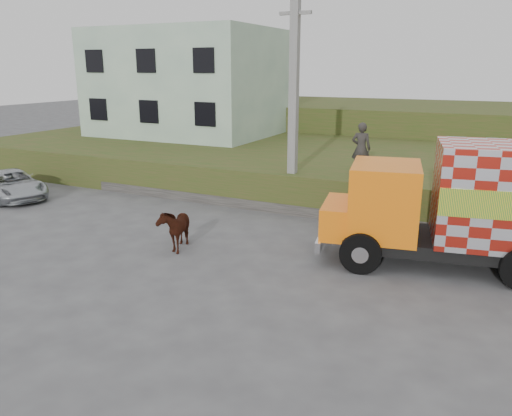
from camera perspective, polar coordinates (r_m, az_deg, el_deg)
The scene contains 10 objects.
ground at distance 15.02m, azimuth 1.03°, elevation -5.15°, with size 120.00×120.00×0.00m, color #474749.
embankment at distance 23.93m, azimuth 11.20°, elevation 4.35°, with size 40.00×12.00×1.50m, color #314C19.
embankment_far at distance 35.44m, azimuth 16.38°, elevation 8.88°, with size 40.00×12.00×3.00m, color #314C19.
retaining_strip at distance 19.38m, azimuth 0.90°, elevation 0.32°, with size 16.00×0.50×0.40m, color #595651.
building at distance 30.79m, azimuth -7.60°, elevation 14.03°, with size 10.00×8.00×6.00m, color #B8D4B5.
utility_pole at distance 18.70m, azimuth 4.32°, elevation 11.77°, with size 1.20×0.30×8.00m.
cargo_truck at distance 14.68m, azimuth 24.74°, elevation 0.18°, with size 8.07×3.86×3.46m.
cow at distance 15.41m, azimuth -9.24°, elevation -2.18°, with size 0.72×1.58×1.34m, color #361F0D.
suv at distance 23.57m, azimuth -26.11°, elevation 2.43°, with size 1.93×4.18×1.16m, color silver.
pedestrian at distance 19.01m, azimuth 11.92°, elevation 6.67°, with size 0.71×0.46×1.93m, color #292724.
Camera 1 is at (5.88, -12.74, 5.36)m, focal length 35.00 mm.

